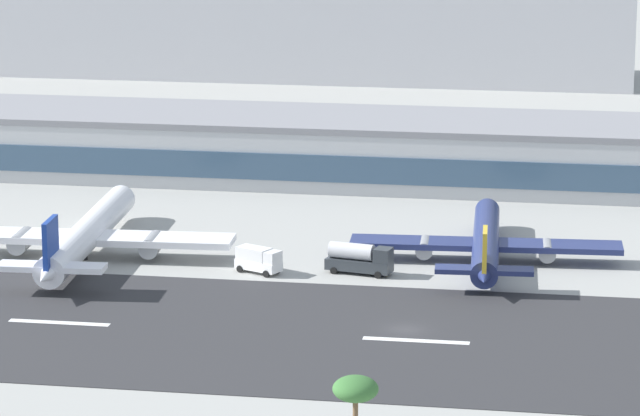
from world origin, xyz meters
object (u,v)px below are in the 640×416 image
object	(u,v)px
terminal_building	(346,148)
service_fuel_truck_0	(359,258)
palm_tree_0	(356,392)
airliner_gold_tail_gate_1	(486,244)
service_box_truck_1	(259,259)
airliner_navy_tail_gate_0	(85,237)

from	to	relation	value
terminal_building	service_fuel_truck_0	world-z (taller)	terminal_building
service_fuel_truck_0	palm_tree_0	distance (m)	71.43
airliner_gold_tail_gate_1	service_box_truck_1	bearing A→B (deg)	104.90
airliner_navy_tail_gate_0	palm_tree_0	distance (m)	85.35
airliner_gold_tail_gate_1	palm_tree_0	size ratio (longest dim) A/B	3.65
service_fuel_truck_0	airliner_navy_tail_gate_0	bearing A→B (deg)	-170.21
service_fuel_truck_0	service_box_truck_1	distance (m)	12.86
terminal_building	service_fuel_truck_0	xyz separation A→B (m)	(9.90, -54.15, -3.08)
airliner_gold_tail_gate_1	palm_tree_0	distance (m)	78.58
airliner_navy_tail_gate_0	service_fuel_truck_0	xyz separation A→B (m)	(36.53, -1.07, -1.00)
terminal_building	palm_tree_0	bearing A→B (deg)	-81.06
service_fuel_truck_0	service_box_truck_1	bearing A→B (deg)	-161.08
service_box_truck_1	palm_tree_0	size ratio (longest dim) A/B	0.61
airliner_gold_tail_gate_1	terminal_building	bearing A→B (deg)	25.21
palm_tree_0	terminal_building	bearing A→B (deg)	98.94
terminal_building	palm_tree_0	distance (m)	126.15
terminal_building	airliner_gold_tail_gate_1	xyz separation A→B (m)	(25.37, -46.47, -2.53)
airliner_gold_tail_gate_1	service_box_truck_1	xyz separation A→B (m)	(-28.22, -9.35, -0.79)
airliner_navy_tail_gate_0	service_fuel_truck_0	bearing A→B (deg)	-94.70
service_fuel_truck_0	palm_tree_0	world-z (taller)	palm_tree_0
service_box_truck_1	palm_tree_0	xyz separation A→B (m)	(22.45, -68.73, 7.49)
airliner_gold_tail_gate_1	service_box_truck_1	distance (m)	29.74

